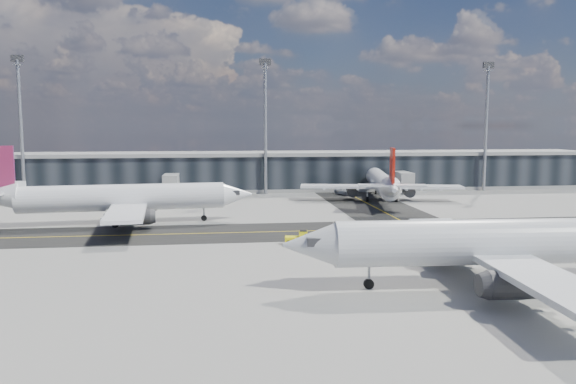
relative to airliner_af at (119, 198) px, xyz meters
name	(u,v)px	position (x,y,z in m)	size (l,w,h in m)	color
ground	(296,237)	(25.10, -13.26, -3.94)	(300.00, 300.00, 0.00)	gray
taxiway_lanes	(312,223)	(29.01, -2.52, -3.93)	(180.00, 63.00, 0.03)	black
terminal_concourse	(263,173)	(25.14, 41.67, 0.15)	(152.00, 19.80, 8.80)	black
floodlight_masts	(265,122)	(25.10, 34.74, 11.67)	(102.50, 0.70, 28.90)	gray
airliner_af	(119,198)	(0.00, 0.00, 0.00)	(40.28, 34.38, 11.92)	silver
airliner_redtail	(382,183)	(46.53, 19.46, -0.27)	(32.04, 37.38, 11.10)	silver
airliner_near	(511,242)	(41.47, -38.51, 0.17)	(41.95, 35.73, 12.43)	silver
baggage_tug	(299,238)	(24.72, -18.19, -3.05)	(3.00, 1.84, 1.77)	#F6EC0C
service_van	(346,191)	(42.05, 30.74, -3.17)	(2.55, 5.53, 1.54)	silver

